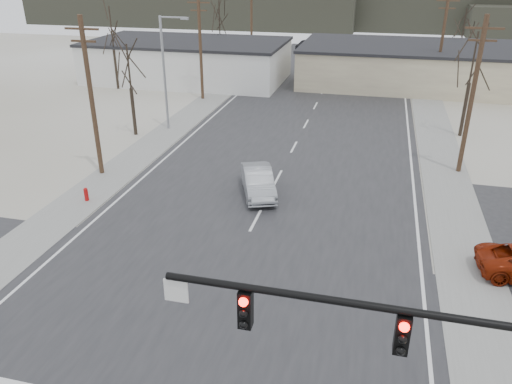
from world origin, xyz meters
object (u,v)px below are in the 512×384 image
traffic_signal_mast (449,375)px  car_far_b (304,44)px  fire_hydrant (86,194)px  car_far_a (355,76)px  sedan_crossing (258,181)px

traffic_signal_mast → car_far_b: (-14.16, 71.20, -3.93)m
traffic_signal_mast → car_far_b: size_ratio=2.18×
fire_hydrant → car_far_a: bearing=69.5°
traffic_signal_mast → car_far_a: size_ratio=1.74×
sedan_crossing → car_far_b: size_ratio=1.17×
car_far_b → traffic_signal_mast: bearing=-63.9°
traffic_signal_mast → sedan_crossing: 19.94m
traffic_signal_mast → car_far_a: traffic_signal_mast is taller
sedan_crossing → car_far_a: sedan_crossing is taller
sedan_crossing → traffic_signal_mast: bearing=-84.9°
fire_hydrant → car_far_b: 57.14m
traffic_signal_mast → fire_hydrant: bearing=141.9°
traffic_signal_mast → sedan_crossing: size_ratio=1.86×
traffic_signal_mast → fire_hydrant: (-18.09, 14.20, -4.22)m
traffic_signal_mast → car_far_a: bearing=95.7°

